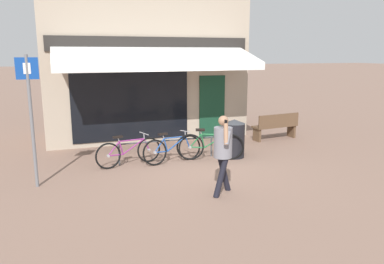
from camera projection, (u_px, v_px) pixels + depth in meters
The scene contains 10 objects.
ground_plane at pixel (192, 163), 9.76m from camera, with size 160.00×160.00×0.00m, color #846656.
shop_front at pixel (143, 48), 12.82m from camera, with size 6.57×4.67×5.98m.
bike_rack_rail at pixel (167, 144), 9.93m from camera, with size 2.65×0.04×0.57m.
bicycle_purple at pixel (129, 152), 9.53m from camera, with size 1.75×0.61×0.80m.
bicycle_blue at pixel (172, 149), 9.79m from camera, with size 1.69×0.59×0.83m.
bicycle_green at pixel (210, 146), 9.97m from camera, with size 1.75×0.79×0.89m.
pedestrian_adult at pixel (223, 147), 7.47m from camera, with size 0.54×0.67×1.64m.
litter_bin at pixel (234, 138), 10.27m from camera, with size 0.59×0.59×1.06m.
parking_sign at pixel (31, 109), 7.72m from camera, with size 0.44×0.07×2.80m.
park_bench at pixel (276, 126), 12.38m from camera, with size 1.64×0.63×0.87m.
Camera 1 is at (-3.13, -8.84, 2.83)m, focal length 35.00 mm.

